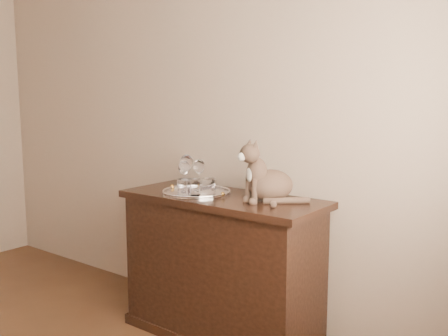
# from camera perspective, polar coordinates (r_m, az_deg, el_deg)

# --- Properties ---
(wall_back) EXTENTS (4.00, 0.10, 2.70)m
(wall_back) POSITION_cam_1_polar(r_m,az_deg,el_deg) (3.42, -5.04, 7.09)
(wall_back) COLOR #BEA48E
(wall_back) RESTS_ON ground
(wall_right) EXTENTS (0.10, 4.50, 2.70)m
(wall_right) POSITION_cam_1_polar(r_m,az_deg,el_deg) (0.42, -10.70, -0.39)
(wall_right) COLOR #BEA48E
(wall_right) RESTS_ON ground
(sideboard) EXTENTS (1.20, 0.50, 0.85)m
(sideboard) POSITION_cam_1_polar(r_m,az_deg,el_deg) (2.97, -0.20, -11.26)
(sideboard) COLOR black
(sideboard) RESTS_ON ground
(tray) EXTENTS (0.40, 0.40, 0.01)m
(tray) POSITION_cam_1_polar(r_m,az_deg,el_deg) (2.94, -3.16, -2.81)
(tray) COLOR white
(tray) RESTS_ON sideboard
(wine_glass_a) EXTENTS (0.08, 0.08, 0.21)m
(wine_glass_a) POSITION_cam_1_polar(r_m,az_deg,el_deg) (3.01, -4.30, -0.45)
(wine_glass_a) COLOR silver
(wine_glass_a) RESTS_ON tray
(wine_glass_b) EXTENTS (0.07, 0.07, 0.18)m
(wine_glass_b) POSITION_cam_1_polar(r_m,az_deg,el_deg) (3.01, -2.85, -0.72)
(wine_glass_b) COLOR white
(wine_glass_b) RESTS_ON tray
(wine_glass_c) EXTENTS (0.07, 0.07, 0.18)m
(wine_glass_c) POSITION_cam_1_polar(r_m,az_deg,el_deg) (2.96, -4.58, -0.88)
(wine_glass_c) COLOR white
(wine_glass_c) RESTS_ON tray
(tumbler_a) EXTENTS (0.08, 0.08, 0.09)m
(tumbler_a) POSITION_cam_1_polar(r_m,az_deg,el_deg) (2.83, -3.56, -2.20)
(tumbler_a) COLOR white
(tumbler_a) RESTS_ON tray
(tumbler_b) EXTENTS (0.08, 0.08, 0.09)m
(tumbler_b) POSITION_cam_1_polar(r_m,az_deg,el_deg) (2.83, -4.57, -2.21)
(tumbler_b) COLOR white
(tumbler_b) RESTS_ON tray
(tumbler_c) EXTENTS (0.08, 0.08, 0.09)m
(tumbler_c) POSITION_cam_1_polar(r_m,az_deg,el_deg) (2.84, -1.76, -2.13)
(tumbler_c) COLOR white
(tumbler_c) RESTS_ON tray
(cat) EXTENTS (0.44, 0.43, 0.34)m
(cat) POSITION_cam_1_polar(r_m,az_deg,el_deg) (2.71, 5.32, -0.19)
(cat) COLOR brown
(cat) RESTS_ON sideboard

